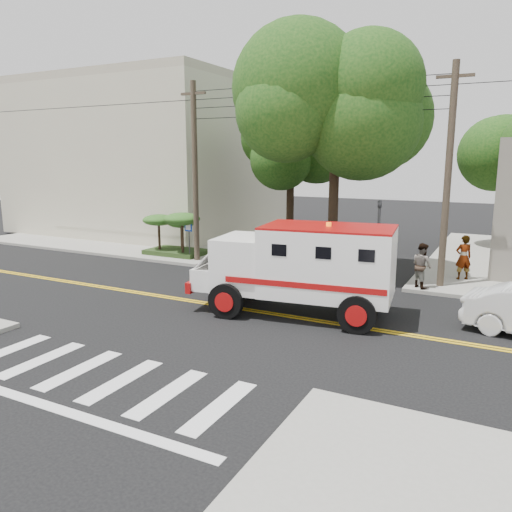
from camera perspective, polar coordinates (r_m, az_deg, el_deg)
The scene contains 13 objects.
ground at distance 18.19m, azimuth -2.63°, elevation -5.91°, with size 100.00×100.00×0.00m, color black.
sidewalk_nw at distance 36.55m, azimuth -10.46°, elevation 2.72°, with size 17.00×17.00×0.15m, color gray.
building_left at distance 38.59m, azimuth -11.74°, elevation 10.68°, with size 16.00×14.00×10.00m, color beige.
utility_pole_left at distance 25.47m, azimuth -6.97°, elevation 9.21°, with size 0.28×0.28×9.00m, color #382D23.
utility_pole_right at distance 21.40m, azimuth 21.06°, elevation 8.19°, with size 0.28×0.28×9.00m, color #382D23.
tree_main at distance 22.39m, azimuth 10.00°, elevation 15.78°, with size 6.08×5.70×9.85m.
tree_left at distance 29.16m, azimuth 4.42°, elevation 11.92°, with size 4.48×4.20×7.70m.
traffic_signal at distance 21.45m, azimuth 13.81°, elevation 2.51°, with size 0.15×0.18×3.60m.
accessibility_sign at distance 26.24m, azimuth -7.68°, elevation 2.37°, with size 0.45×0.10×2.02m.
palm_planter at distance 27.28m, azimuth -9.29°, elevation 3.26°, with size 3.52×2.63×2.36m.
armored_truck at distance 17.02m, azimuth 5.24°, elevation -0.94°, with size 7.14×3.51×3.13m.
pedestrian_a at distance 23.28m, azimuth 22.63°, elevation -0.14°, with size 0.71×0.46×1.94m, color gray.
pedestrian_b at distance 21.21m, azimuth 18.44°, elevation -1.03°, with size 0.89×0.69×1.83m, color gray.
Camera 1 is at (8.71, -15.05, 5.35)m, focal length 35.00 mm.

